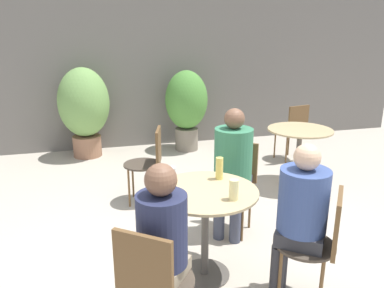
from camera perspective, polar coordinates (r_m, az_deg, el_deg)
name	(u,v)px	position (r m, az deg, el deg)	size (l,w,h in m)	color
ground_plane	(202,277)	(3.20, 1.60, -19.66)	(20.00, 20.00, 0.00)	#B2A899
storefront_wall	(137,58)	(6.38, -8.35, 12.91)	(10.00, 0.06, 3.00)	slate
cafe_table_near	(205,209)	(2.93, 2.04, -9.92)	(0.81, 0.81, 0.75)	#514C47
cafe_table_far	(299,142)	(4.87, 16.02, 0.33)	(0.80, 0.80, 0.75)	#514C47
bistro_chair_0	(152,279)	(2.30, -6.05, -19.77)	(0.48, 0.48, 0.87)	#42382D
bistro_chair_1	(320,238)	(2.81, 18.90, -13.35)	(0.48, 0.48, 0.87)	#42382D
bistro_chair_2	(236,178)	(3.69, 6.77, -5.12)	(0.48, 0.48, 0.87)	#42382D
bistro_chair_3	(293,127)	(5.82, 15.17, 2.54)	(0.43, 0.45, 0.87)	#42382D
bistro_chair_4	(150,158)	(4.25, -6.41, -2.13)	(0.46, 0.44, 0.87)	#42382D
seated_person_0	(163,238)	(2.30, -4.39, -14.09)	(0.38, 0.39, 1.20)	gray
seated_person_1	(300,210)	(2.73, 16.13, -9.70)	(0.43, 0.43, 1.20)	#2D2D33
seated_person_2	(233,163)	(3.49, 6.19, -2.85)	(0.44, 0.45, 1.25)	#42475B
beer_glass_0	(234,190)	(2.70, 6.39, -6.93)	(0.07, 0.07, 0.15)	beige
beer_glass_1	(219,168)	(3.05, 4.19, -3.73)	(0.06, 0.06, 0.18)	#DBC65B
beer_glass_2	(172,179)	(2.83, -3.13, -5.32)	(0.07, 0.07, 0.18)	silver
potted_plant_0	(84,106)	(6.03, -16.13, 5.53)	(0.78, 0.78, 1.40)	#93664C
potted_plant_1	(186,104)	(6.14, -0.85, 6.11)	(0.69, 0.69, 1.32)	slate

